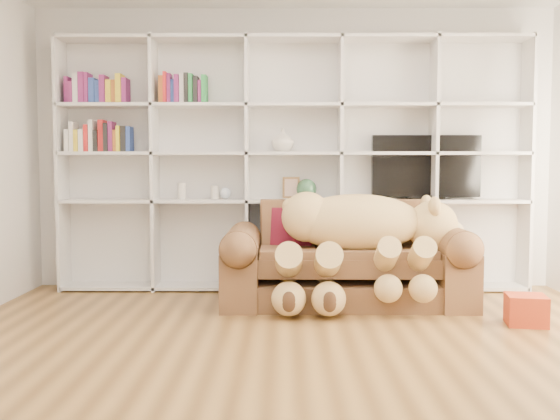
{
  "coord_description": "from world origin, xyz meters",
  "views": [
    {
      "loc": [
        -0.09,
        -3.62,
        1.18
      ],
      "look_at": [
        -0.13,
        1.63,
        0.81
      ],
      "focal_mm": 40.0,
      "sensor_mm": 36.0,
      "label": 1
    }
  ],
  "objects_px": {
    "gift_box": "(526,310)",
    "sofa": "(345,265)",
    "teddy_bear": "(359,234)",
    "tv": "(426,168)"
  },
  "relations": [
    {
      "from": "teddy_bear",
      "to": "gift_box",
      "type": "relative_size",
      "value": 5.8
    },
    {
      "from": "gift_box",
      "to": "tv",
      "type": "xyz_separation_m",
      "value": [
        -0.45,
        1.4,
        1.05
      ]
    },
    {
      "from": "sofa",
      "to": "gift_box",
      "type": "distance_m",
      "value": 1.49
    },
    {
      "from": "sofa",
      "to": "teddy_bear",
      "type": "bearing_deg",
      "value": -61.49
    },
    {
      "from": "sofa",
      "to": "tv",
      "type": "bearing_deg",
      "value": 38.44
    },
    {
      "from": "teddy_bear",
      "to": "tv",
      "type": "xyz_separation_m",
      "value": [
        0.73,
        0.83,
        0.55
      ]
    },
    {
      "from": "gift_box",
      "to": "sofa",
      "type": "bearing_deg",
      "value": 149.87
    },
    {
      "from": "sofa",
      "to": "tv",
      "type": "xyz_separation_m",
      "value": [
        0.83,
        0.66,
        0.83
      ]
    },
    {
      "from": "sofa",
      "to": "gift_box",
      "type": "relative_size",
      "value": 7.43
    },
    {
      "from": "sofa",
      "to": "teddy_bear",
      "type": "distance_m",
      "value": 0.35
    }
  ]
}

